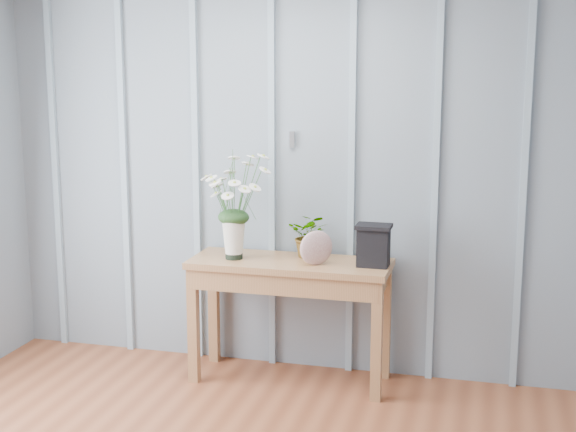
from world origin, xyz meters
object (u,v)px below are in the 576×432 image
(daisy_vase, at_px, (233,191))
(sideboard, at_px, (290,279))
(carved_box, at_px, (374,245))
(felt_disc_vessel, at_px, (316,248))

(daisy_vase, bearing_deg, sideboard, 6.77)
(daisy_vase, xyz_separation_m, carved_box, (0.84, 0.03, -0.29))
(sideboard, relative_size, carved_box, 4.88)
(sideboard, relative_size, felt_disc_vessel, 5.85)
(daisy_vase, distance_m, carved_box, 0.89)
(sideboard, height_order, carved_box, carved_box)
(sideboard, distance_m, felt_disc_vessel, 0.28)
(sideboard, bearing_deg, carved_box, -0.61)
(felt_disc_vessel, bearing_deg, daisy_vase, 141.69)
(daisy_vase, relative_size, felt_disc_vessel, 3.20)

